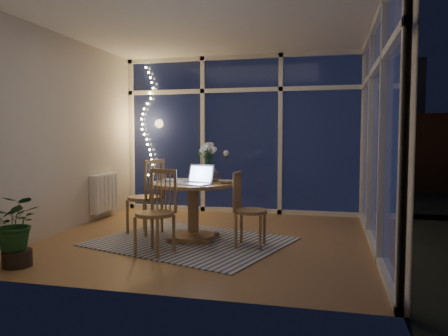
{
  "coord_description": "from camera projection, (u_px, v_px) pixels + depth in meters",
  "views": [
    {
      "loc": [
        1.44,
        -5.16,
        1.25
      ],
      "look_at": [
        0.12,
        0.25,
        0.86
      ],
      "focal_mm": 35.0,
      "sensor_mm": 36.0,
      "label": 1
    }
  ],
  "objects": [
    {
      "name": "flower_vase",
      "position": [
        213.0,
        173.0,
        5.43
      ],
      "size": [
        0.25,
        0.25,
        0.21
      ],
      "primitive_type": "imported",
      "rotation": [
        0.0,
        0.0,
        -0.31
      ],
      "color": "silver",
      "rests_on": "dining_table"
    },
    {
      "name": "window_wall_right",
      "position": [
        378.0,
        133.0,
        4.88
      ],
      "size": [
        0.1,
        4.0,
        2.6
      ],
      "primitive_type": "cube",
      "color": "white",
      "rests_on": "floor"
    },
    {
      "name": "wall_left",
      "position": [
        65.0,
        134.0,
        5.81
      ],
      "size": [
        0.04,
        4.0,
        2.6
      ],
      "primitive_type": "cube",
      "color": "beige",
      "rests_on": "floor"
    },
    {
      "name": "window_wall_back",
      "position": [
        241.0,
        135.0,
        7.24
      ],
      "size": [
        4.0,
        0.1,
        2.6
      ],
      "primitive_type": "cube",
      "color": "white",
      "rests_on": "floor"
    },
    {
      "name": "phone",
      "position": [
        187.0,
        182.0,
        5.24
      ],
      "size": [
        0.12,
        0.1,
        0.01
      ],
      "primitive_type": "cube",
      "rotation": [
        0.0,
        0.0,
        -0.58
      ],
      "color": "black",
      "rests_on": "dining_table"
    },
    {
      "name": "floor",
      "position": [
        210.0,
        238.0,
        5.43
      ],
      "size": [
        4.0,
        4.0,
        0.0
      ],
      "primitive_type": "plane",
      "color": "olive",
      "rests_on": "ground"
    },
    {
      "name": "wall_back",
      "position": [
        242.0,
        135.0,
        7.28
      ],
      "size": [
        4.0,
        0.04,
        2.6
      ],
      "primitive_type": "cube",
      "color": "beige",
      "rests_on": "floor"
    },
    {
      "name": "wall_front",
      "position": [
        141.0,
        131.0,
        3.4
      ],
      "size": [
        4.0,
        0.04,
        2.6
      ],
      "primitive_type": "cube",
      "color": "beige",
      "rests_on": "floor"
    },
    {
      "name": "ceiling",
      "position": [
        209.0,
        25.0,
        5.25
      ],
      "size": [
        4.0,
        4.0,
        0.0
      ],
      "primitive_type": "plane",
      "color": "silver",
      "rests_on": "wall_back"
    },
    {
      "name": "garden_patio",
      "position": [
        288.0,
        194.0,
        10.16
      ],
      "size": [
        12.0,
        6.0,
        0.1
      ],
      "primitive_type": "cube",
      "color": "black",
      "rests_on": "ground"
    },
    {
      "name": "rug",
      "position": [
        191.0,
        242.0,
        5.22
      ],
      "size": [
        2.54,
        2.26,
        0.01
      ],
      "primitive_type": "cube",
      "rotation": [
        0.0,
        0.0,
        -0.31
      ],
      "color": "beige",
      "rests_on": "floor"
    },
    {
      "name": "bowl",
      "position": [
        226.0,
        182.0,
        5.15
      ],
      "size": [
        0.19,
        0.19,
        0.04
      ],
      "primitive_type": "imported",
      "rotation": [
        0.0,
        0.0,
        -0.31
      ],
      "color": "silver",
      "rests_on": "dining_table"
    },
    {
      "name": "laptop",
      "position": [
        195.0,
        174.0,
        4.99
      ],
      "size": [
        0.42,
        0.39,
        0.25
      ],
      "primitive_type": null,
      "rotation": [
        0.0,
        0.0,
        -0.34
      ],
      "color": "silver",
      "rests_on": "dining_table"
    },
    {
      "name": "radiator",
      "position": [
        104.0,
        193.0,
        6.73
      ],
      "size": [
        0.1,
        0.7,
        0.58
      ],
      "primitive_type": "cube",
      "color": "silver",
      "rests_on": "wall_left"
    },
    {
      "name": "chair_front",
      "position": [
        154.0,
        212.0,
        4.63
      ],
      "size": [
        0.52,
        0.52,
        0.92
      ],
      "primitive_type": "cube",
      "rotation": [
        0.0,
        0.0,
        -0.25
      ],
      "color": "#8B603E",
      "rests_on": "floor"
    },
    {
      "name": "garden_shrubs",
      "position": [
        217.0,
        177.0,
        8.88
      ],
      "size": [
        0.9,
        0.9,
        0.9
      ],
      "primitive_type": "sphere",
      "color": "#163218",
      "rests_on": "ground"
    },
    {
      "name": "newspapers",
      "position": [
        178.0,
        180.0,
        5.41
      ],
      "size": [
        0.44,
        0.35,
        0.02
      ],
      "primitive_type": "cube",
      "rotation": [
        0.0,
        0.0,
        0.09
      ],
      "color": "white",
      "rests_on": "dining_table"
    },
    {
      "name": "fairy_lights",
      "position": [
        147.0,
        122.0,
        7.54
      ],
      "size": [
        0.24,
        0.1,
        1.85
      ],
      "primitive_type": null,
      "color": "#FFD466",
      "rests_on": "window_wall_back"
    },
    {
      "name": "dining_table",
      "position": [
        193.0,
        211.0,
        5.29
      ],
      "size": [
        1.3,
        1.3,
        0.71
      ],
      "primitive_type": "cylinder",
      "rotation": [
        0.0,
        0.0,
        -0.31
      ],
      "color": "#8B603E",
      "rests_on": "floor"
    },
    {
      "name": "garden_fence",
      "position": [
        270.0,
        152.0,
        10.7
      ],
      "size": [
        11.0,
        0.08,
        1.8
      ],
      "primitive_type": "cube",
      "color": "#361F13",
      "rests_on": "ground"
    },
    {
      "name": "chair_right",
      "position": [
        251.0,
        209.0,
        4.96
      ],
      "size": [
        0.41,
        0.41,
        0.87
      ],
      "primitive_type": "cube",
      "rotation": [
        0.0,
        0.0,
        1.55
      ],
      "color": "#8B603E",
      "rests_on": "floor"
    },
    {
      "name": "chair_left",
      "position": [
        145.0,
        196.0,
        5.64
      ],
      "size": [
        0.58,
        0.58,
        0.99
      ],
      "primitive_type": "cube",
      "rotation": [
        0.0,
        0.0,
        -1.9
      ],
      "color": "#8B603E",
      "rests_on": "floor"
    },
    {
      "name": "potted_plant",
      "position": [
        16.0,
        228.0,
        4.21
      ],
      "size": [
        0.67,
        0.62,
        0.76
      ],
      "primitive_type": "imported",
      "rotation": [
        0.0,
        0.0,
        0.34
      ],
      "color": "#17421C",
      "rests_on": "floor"
    },
    {
      "name": "neighbour_roof",
      "position": [
        293.0,
        107.0,
        13.45
      ],
      "size": [
        7.0,
        3.0,
        2.2
      ],
      "primitive_type": "cube",
      "color": "#34383F",
      "rests_on": "ground"
    },
    {
      "name": "wall_right",
      "position": [
        382.0,
        133.0,
        4.87
      ],
      "size": [
        0.04,
        4.0,
        2.6
      ],
      "primitive_type": "cube",
      "color": "beige",
      "rests_on": "floor"
    }
  ]
}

